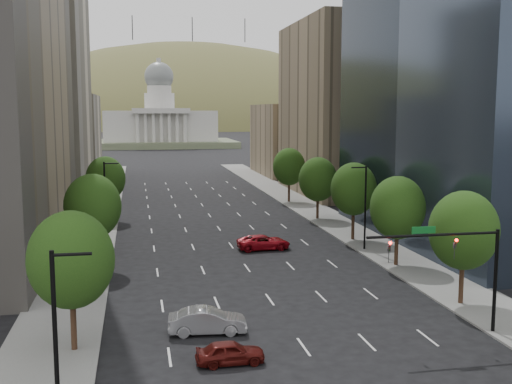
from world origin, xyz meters
TOP-DOWN VIEW (x-y plane):
  - sidewalk_left at (-15.50, 60.00)m, footprint 6.00×200.00m
  - sidewalk_right at (15.50, 60.00)m, footprint 6.00×200.00m
  - midrise_cream_left at (-25.00, 103.00)m, footprint 14.00×30.00m
  - filler_left at (-25.00, 136.00)m, footprint 14.00×26.00m
  - parking_tan_right at (25.00, 100.00)m, footprint 14.00×30.00m
  - filler_right at (25.00, 133.00)m, footprint 14.00×26.00m
  - tree_right_1 at (14.00, 36.00)m, footprint 5.20×5.20m
  - tree_right_2 at (14.00, 48.00)m, footprint 5.20×5.20m
  - tree_right_3 at (14.00, 60.00)m, footprint 5.20×5.20m
  - tree_right_4 at (14.00, 74.00)m, footprint 5.20×5.20m
  - tree_right_5 at (14.00, 90.00)m, footprint 5.20×5.20m
  - tree_left_0 at (-14.00, 32.00)m, footprint 5.20×5.20m
  - tree_left_1 at (-14.00, 52.00)m, footprint 5.20×5.20m
  - tree_left_2 at (-14.00, 78.00)m, footprint 5.20×5.20m
  - streetlight_rn at (13.44, 55.00)m, footprint 1.70×0.20m
  - streetlight_ls at (-13.44, 20.00)m, footprint 1.70×0.20m
  - streetlight_ln at (-13.44, 65.00)m, footprint 1.70×0.20m
  - traffic_signal at (10.53, 30.00)m, footprint 9.12×0.40m
  - capitol at (0.00, 249.71)m, footprint 60.00×40.00m
  - foothills at (34.67, 599.39)m, footprint 720.00×413.00m
  - car_maroon at (-4.90, 28.32)m, footprint 4.06×1.69m
  - car_silver at (-5.63, 33.53)m, footprint 5.31×2.25m
  - car_red_far at (3.11, 57.36)m, footprint 5.75×2.87m

SIDE VIEW (x-z plane):
  - foothills at x=34.67m, z-range -169.28..93.72m
  - sidewalk_left at x=-15.50m, z-range 0.00..0.15m
  - sidewalk_right at x=15.50m, z-range 0.00..0.15m
  - car_maroon at x=-4.90m, z-range 0.00..1.37m
  - car_red_far at x=3.11m, z-range 0.00..1.56m
  - car_silver at x=-5.63m, z-range 0.00..1.70m
  - streetlight_rn at x=13.44m, z-range 0.34..9.34m
  - streetlight_ls at x=-13.44m, z-range 0.34..9.34m
  - streetlight_ln at x=-13.44m, z-range 0.34..9.34m
  - traffic_signal at x=10.53m, z-range 1.49..8.86m
  - tree_right_4 at x=14.00m, z-range 1.23..9.69m
  - tree_right_2 at x=14.00m, z-range 1.30..9.91m
  - tree_left_2 at x=-14.00m, z-range 1.34..10.02m
  - tree_right_1 at x=14.00m, z-range 1.37..10.12m
  - tree_right_5 at x=14.00m, z-range 1.37..10.12m
  - tree_left_0 at x=-14.00m, z-range 1.37..10.12m
  - tree_right_3 at x=14.00m, z-range 1.44..10.34m
  - tree_left_1 at x=-14.00m, z-range 1.48..10.45m
  - filler_right at x=25.00m, z-range 0.00..16.00m
  - capitol at x=0.00m, z-range -9.02..26.18m
  - filler_left at x=-25.00m, z-range 0.00..18.00m
  - parking_tan_right at x=25.00m, z-range 0.00..30.00m
  - midrise_cream_left at x=-25.00m, z-range 0.00..35.00m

